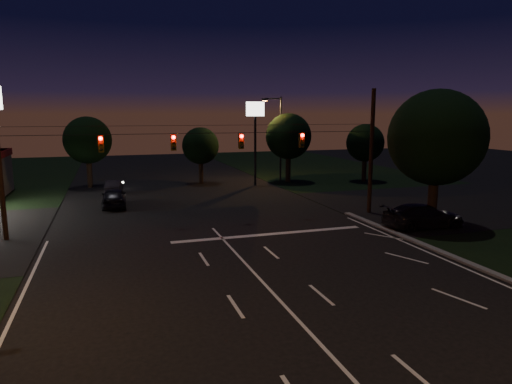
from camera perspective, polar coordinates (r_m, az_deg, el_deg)
name	(u,v)px	position (r m, az deg, el deg)	size (l,w,h in m)	color
ground	(300,322)	(16.71, 5.51, -15.89)	(140.00, 140.00, 0.00)	black
cross_street_right	(448,204)	(40.24, 22.89, -1.37)	(20.00, 16.00, 0.02)	black
stop_bar	(270,234)	(27.82, 1.77, -5.28)	(12.00, 0.50, 0.01)	silver
utility_pole_right	(369,213)	(34.75, 13.91, -2.53)	(0.30, 0.30, 9.00)	black
utility_pole_left	(6,240)	(30.26, -28.74, -5.28)	(0.28, 0.28, 8.00)	black
signal_span	(208,141)	(29.44, -6.01, 6.35)	(24.00, 0.40, 1.56)	black
pole_sign_right	(255,124)	(46.01, -0.10, 8.52)	(1.80, 0.30, 8.40)	black
street_light_right_far	(278,133)	(48.99, 2.82, 7.42)	(2.20, 0.35, 9.00)	black
tree_right_near	(435,139)	(30.99, 21.49, 6.22)	(6.00, 6.00, 8.76)	black
tree_far_b	(88,141)	(48.02, -20.28, 6.03)	(4.60, 4.60, 6.98)	black
tree_far_c	(200,146)	(47.88, -6.96, 5.70)	(3.80, 3.80, 5.86)	black
tree_far_d	(288,137)	(48.49, 4.05, 6.89)	(4.80, 4.80, 7.30)	black
tree_far_e	(365,143)	(50.31, 13.44, 5.94)	(4.00, 4.00, 6.18)	black
car_oncoming_a	(114,198)	(37.31, -17.34, -0.66)	(1.81, 4.50, 1.53)	black
car_oncoming_b	(114,187)	(43.78, -17.32, 0.62)	(1.30, 3.72, 1.22)	black
car_cross	(423,216)	(31.09, 20.19, -2.83)	(2.16, 5.32, 1.54)	black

